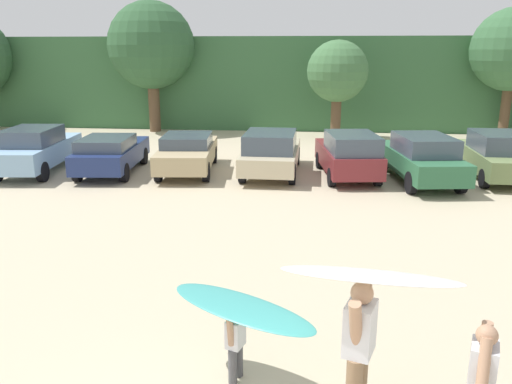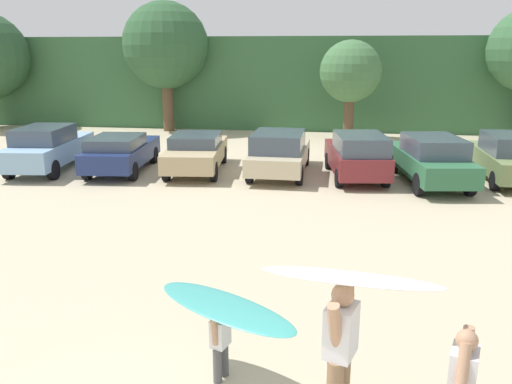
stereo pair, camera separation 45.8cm
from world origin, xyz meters
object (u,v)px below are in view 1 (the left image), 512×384
at_px(person_adult, 359,341).
at_px(person_child, 235,340).
at_px(parked_car_navy, 111,153).
at_px(surfboard_teal, 241,308).
at_px(parked_car_sky_blue, 36,149).
at_px(parked_car_forest_green, 421,157).
at_px(person_companion, 481,379).
at_px(parked_car_tan, 188,152).
at_px(parked_car_olive_green, 498,155).
at_px(parked_car_champagne, 271,152).
at_px(surfboard_white, 370,276).
at_px(parked_car_maroon, 349,154).

height_order(person_adult, person_child, person_adult).
xyz_separation_m(parked_car_navy, surfboard_teal, (6.41, -11.91, 0.40)).
bearing_deg(person_adult, person_child, 0.54).
bearing_deg(parked_car_sky_blue, parked_car_forest_green, -96.12).
relative_size(parked_car_sky_blue, person_companion, 3.25).
height_order(parked_car_sky_blue, parked_car_navy, parked_car_sky_blue).
height_order(parked_car_tan, person_companion, person_companion).
xyz_separation_m(parked_car_sky_blue, parked_car_olive_green, (16.63, 0.75, -0.03)).
height_order(parked_car_champagne, surfboard_white, surfboard_white).
bearing_deg(person_child, parked_car_forest_green, -93.74).
height_order(parked_car_champagne, parked_car_olive_green, parked_car_olive_green).
xyz_separation_m(parked_car_forest_green, person_companion, (-1.81, -12.51, 0.00)).
bearing_deg(parked_car_maroon, surfboard_teal, 161.96).
relative_size(parked_car_tan, person_child, 4.41).
height_order(parked_car_sky_blue, surfboard_teal, parked_car_sky_blue).
relative_size(person_child, surfboard_teal, 0.48).
relative_size(parked_car_olive_green, person_companion, 3.03).
bearing_deg(parked_car_sky_blue, person_child, -147.76).
bearing_deg(parked_car_olive_green, person_adult, 155.65).
height_order(parked_car_sky_blue, parked_car_champagne, parked_car_sky_blue).
height_order(parked_car_navy, person_companion, person_companion).
bearing_deg(surfboard_teal, parked_car_olive_green, -90.72).
xyz_separation_m(parked_car_sky_blue, surfboard_white, (10.80, -12.23, 1.01)).
bearing_deg(person_companion, parked_car_navy, -35.75).
relative_size(parked_car_maroon, person_adult, 2.46).
bearing_deg(parked_car_forest_green, parked_car_champagne, 75.33).
xyz_separation_m(parked_car_tan, person_companion, (6.46, -13.18, 0.10)).
distance_m(parked_car_forest_green, person_companion, 12.64).
xyz_separation_m(parked_car_navy, surfboard_white, (7.97, -12.34, 1.12)).
xyz_separation_m(parked_car_navy, parked_car_forest_green, (11.02, -0.19, 0.10)).
bearing_deg(parked_car_sky_blue, parked_car_maroon, -94.49).
xyz_separation_m(parked_car_maroon, surfboard_white, (-0.63, -12.49, 1.02)).
bearing_deg(parked_car_maroon, person_adult, 169.03).
height_order(parked_car_sky_blue, surfboard_white, surfboard_white).
distance_m(parked_car_champagne, parked_car_olive_green, 7.96).
xyz_separation_m(parked_car_champagne, parked_car_olive_green, (7.96, 0.24, 0.00)).
distance_m(person_adult, surfboard_white, 0.88).
distance_m(parked_car_champagne, parked_car_forest_green, 5.19).
relative_size(parked_car_sky_blue, parked_car_tan, 1.05).
distance_m(parked_car_navy, parked_car_olive_green, 13.83).
bearing_deg(person_companion, surfboard_white, 2.02).
relative_size(person_adult, person_companion, 1.16).
bearing_deg(parked_car_tan, parked_car_champagne, -97.03).
bearing_deg(person_adult, parked_car_sky_blue, -30.36).
bearing_deg(surfboard_teal, parked_car_maroon, -70.50).
distance_m(person_child, surfboard_teal, 0.57).
bearing_deg(parked_car_navy, person_adult, -152.32).
xyz_separation_m(surfboard_white, surfboard_teal, (-1.57, 0.43, -0.72)).
height_order(parked_car_champagne, parked_car_maroon, parked_car_maroon).
distance_m(parked_car_navy, surfboard_teal, 13.53).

